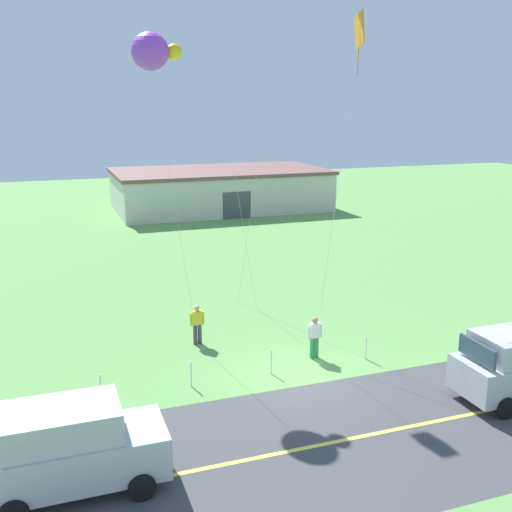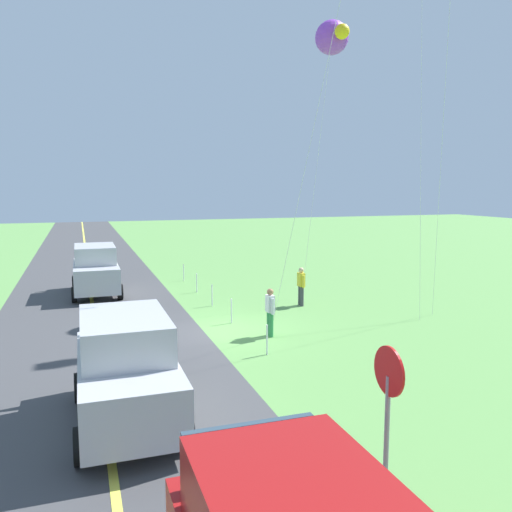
% 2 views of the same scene
% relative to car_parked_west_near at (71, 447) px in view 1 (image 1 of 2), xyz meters
% --- Properties ---
extents(ground_plane, '(120.00, 120.00, 0.10)m').
position_rel_car_parked_west_near_xyz_m(ground_plane, '(7.76, 3.75, -1.20)').
color(ground_plane, '#60994C').
extents(asphalt_road, '(120.00, 7.00, 0.00)m').
position_rel_car_parked_west_near_xyz_m(asphalt_road, '(7.76, -0.25, -1.15)').
color(asphalt_road, '#424244').
rests_on(asphalt_road, ground).
extents(road_centre_stripe, '(120.00, 0.16, 0.00)m').
position_rel_car_parked_west_near_xyz_m(road_centre_stripe, '(7.76, -0.25, -1.15)').
color(road_centre_stripe, '#E5E04C').
rests_on(road_centre_stripe, asphalt_road).
extents(car_parked_west_near, '(4.40, 2.12, 2.24)m').
position_rel_car_parked_west_near_xyz_m(car_parked_west_near, '(0.00, 0.00, 0.00)').
color(car_parked_west_near, '#B7B7BC').
rests_on(car_parked_west_near, ground).
extents(person_adult_near, '(0.58, 0.22, 1.60)m').
position_rel_car_parked_west_near_xyz_m(person_adult_near, '(5.14, 7.95, -0.29)').
color(person_adult_near, '#3F3F47').
rests_on(person_adult_near, ground).
extents(person_adult_companion, '(0.58, 0.22, 1.60)m').
position_rel_car_parked_west_near_xyz_m(person_adult_companion, '(8.90, 5.19, -0.29)').
color(person_adult_companion, '#338C4C').
rests_on(person_adult_companion, ground).
extents(kite_red_low, '(1.90, 2.46, 11.78)m').
position_rel_car_parked_west_near_xyz_m(kite_red_low, '(4.11, 9.71, 9.93)').
color(kite_red_low, silver).
rests_on(kite_red_low, ground).
extents(kite_blue_mid, '(2.35, 2.16, 12.47)m').
position_rel_car_parked_west_near_xyz_m(kite_blue_mid, '(11.09, 6.75, 10.37)').
color(kite_blue_mid, silver).
rests_on(kite_blue_mid, ground).
extents(warehouse_distant, '(18.36, 10.20, 3.50)m').
position_rel_car_parked_west_near_xyz_m(warehouse_distant, '(14.72, 37.60, 0.60)').
color(warehouse_distant, beige).
rests_on(warehouse_distant, ground).
extents(fence_post_1, '(0.05, 0.05, 0.90)m').
position_rel_car_parked_west_near_xyz_m(fence_post_1, '(1.09, 4.45, -0.70)').
color(fence_post_1, silver).
rests_on(fence_post_1, ground).
extents(fence_post_2, '(0.05, 0.05, 0.90)m').
position_rel_car_parked_west_near_xyz_m(fence_post_2, '(4.03, 4.45, -0.70)').
color(fence_post_2, silver).
rests_on(fence_post_2, ground).
extents(fence_post_3, '(0.05, 0.05, 0.90)m').
position_rel_car_parked_west_near_xyz_m(fence_post_3, '(6.90, 4.45, -0.70)').
color(fence_post_3, silver).
rests_on(fence_post_3, ground).
extents(fence_post_4, '(0.05, 0.05, 0.90)m').
position_rel_car_parked_west_near_xyz_m(fence_post_4, '(10.66, 4.45, -0.70)').
color(fence_post_4, silver).
rests_on(fence_post_4, ground).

